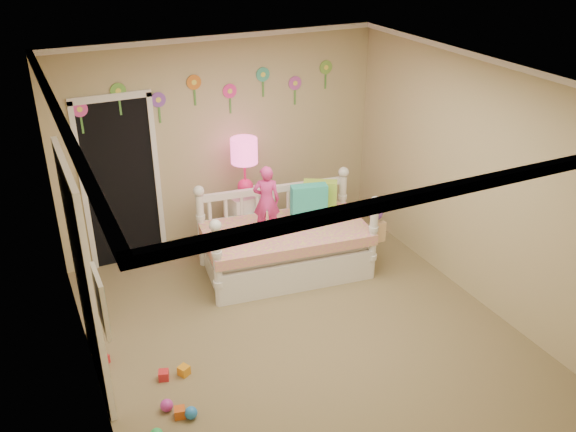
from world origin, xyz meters
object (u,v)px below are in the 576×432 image
daybed (285,232)px  nightstand (247,221)px  table_lamp (244,158)px  child (266,200)px

daybed → nightstand: daybed is taller
nightstand → table_lamp: 0.84m
child → nightstand: size_ratio=1.09×
nightstand → table_lamp: bearing=0.0°
daybed → table_lamp: size_ratio=2.69×
nightstand → daybed: bearing=-83.0°
daybed → table_lamp: table_lamp is taller
child → daybed: bearing=-152.7°
daybed → child: size_ratio=2.34×
table_lamp → nightstand: bearing=0.0°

